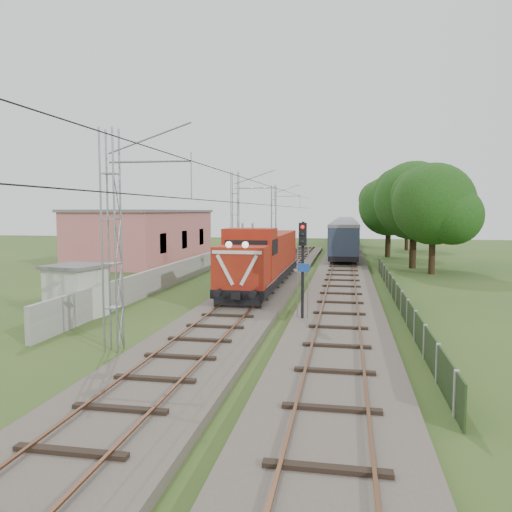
% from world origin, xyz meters
% --- Properties ---
extents(ground, '(140.00, 140.00, 0.00)m').
position_xyz_m(ground, '(0.00, 0.00, 0.00)').
color(ground, '#2E4B1C').
rests_on(ground, ground).
extents(track_main, '(4.20, 70.00, 0.45)m').
position_xyz_m(track_main, '(0.00, 7.00, 0.18)').
color(track_main, '#6B6054').
rests_on(track_main, ground).
extents(track_side, '(4.20, 80.00, 0.45)m').
position_xyz_m(track_side, '(5.00, 20.00, 0.18)').
color(track_side, '#6B6054').
rests_on(track_side, ground).
extents(catenary, '(3.31, 70.00, 8.00)m').
position_xyz_m(catenary, '(-2.95, 12.00, 4.05)').
color(catenary, gray).
rests_on(catenary, ground).
extents(boundary_wall, '(0.25, 40.00, 1.50)m').
position_xyz_m(boundary_wall, '(-6.50, 12.00, 0.75)').
color(boundary_wall, '#9E9E99').
rests_on(boundary_wall, ground).
extents(station_building, '(8.40, 20.40, 5.22)m').
position_xyz_m(station_building, '(-15.00, 24.00, 2.63)').
color(station_building, '#BE6666').
rests_on(station_building, ground).
extents(fence, '(0.12, 32.00, 1.20)m').
position_xyz_m(fence, '(8.00, 3.00, 0.60)').
color(fence, black).
rests_on(fence, ground).
extents(locomotive, '(2.76, 15.78, 4.01)m').
position_xyz_m(locomotive, '(0.00, 6.85, 2.10)').
color(locomotive, black).
rests_on(locomotive, ground).
extents(coach_rake, '(2.83, 63.14, 3.27)m').
position_xyz_m(coach_rake, '(5.00, 51.30, 2.38)').
color(coach_rake, black).
rests_on(coach_rake, ground).
extents(signal_post, '(0.51, 0.40, 4.62)m').
position_xyz_m(signal_post, '(3.38, -2.64, 3.18)').
color(signal_post, black).
rests_on(signal_post, ground).
extents(relay_hut, '(2.92, 2.92, 2.55)m').
position_xyz_m(relay_hut, '(-7.40, -2.98, 1.29)').
color(relay_hut, beige).
rests_on(relay_hut, ground).
extents(tree_a, '(6.90, 6.58, 8.95)m').
position_xyz_m(tree_a, '(12.17, 17.44, 5.58)').
color(tree_a, '#352215').
rests_on(tree_a, ground).
extents(tree_b, '(7.34, 6.99, 9.52)m').
position_xyz_m(tree_b, '(11.21, 21.68, 5.94)').
color(tree_b, '#352215').
rests_on(tree_b, ground).
extents(tree_c, '(6.89, 6.56, 8.93)m').
position_xyz_m(tree_c, '(9.87, 32.41, 5.57)').
color(tree_c, '#352215').
rests_on(tree_c, ground).
extents(tree_d, '(6.79, 6.47, 8.80)m').
position_xyz_m(tree_d, '(13.08, 43.16, 5.49)').
color(tree_d, '#352215').
rests_on(tree_d, ground).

